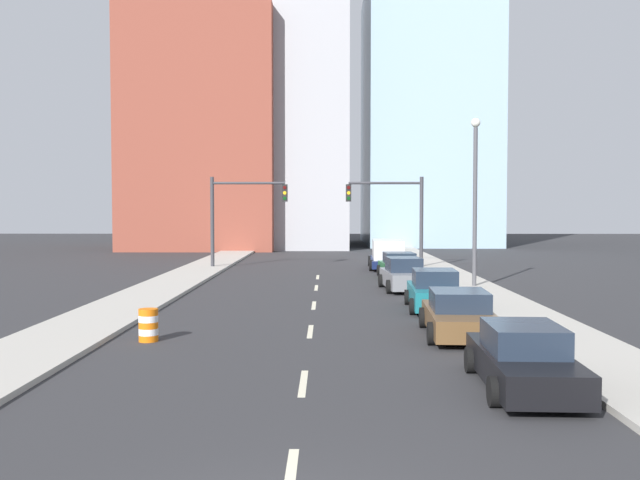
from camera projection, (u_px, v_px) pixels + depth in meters
sidewalk_left at (222, 259)px, 53.23m from camera, size 2.93×90.01×0.15m
sidewalk_right at (418, 259)px, 53.08m from camera, size 2.93×90.01×0.15m
lane_stripe_at_2m at (290, 477)px, 10.20m from camera, size 0.16×2.40×0.01m
lane_stripe_at_8m at (303, 383)px, 15.72m from camera, size 0.16×2.40×0.01m
lane_stripe_at_14m at (310, 331)px, 22.31m from camera, size 0.16×2.40×0.01m
lane_stripe_at_20m at (314, 305)px, 28.28m from camera, size 0.16×2.40×0.01m
lane_stripe_at_26m at (316, 288)px, 34.56m from camera, size 0.16×2.40×0.01m
lane_stripe_at_32m at (318, 277)px, 39.92m from camera, size 0.16×2.40×0.01m
building_brick_left at (207, 136)px, 69.81m from camera, size 14.00×16.00×21.93m
building_office_center at (289, 93)px, 73.51m from camera, size 12.00×20.00×31.51m
building_glass_right at (425, 116)px, 77.44m from camera, size 13.00×20.00×27.82m
traffic_signal_left at (235, 208)px, 45.50m from camera, size 4.95×0.35×5.87m
traffic_signal_right at (398, 208)px, 45.40m from camera, size 4.95×0.35×5.87m
traffic_barrel at (148, 325)px, 20.63m from camera, size 0.56×0.56×0.95m
street_lamp at (475, 190)px, 33.97m from camera, size 0.44×0.44×8.15m
sedan_black at (523, 359)px, 15.19m from camera, size 2.13×4.73×1.39m
sedan_brown at (459, 315)px, 21.48m from camera, size 2.33×4.83×1.39m
sedan_teal at (435, 292)px, 27.10m from camera, size 2.22×4.47×1.53m
sedan_gray at (404, 275)px, 33.55m from camera, size 2.19×4.47×1.55m
sedan_green at (399, 266)px, 39.55m from camera, size 2.29×4.33×1.41m
box_truck_navy at (388, 255)px, 45.56m from camera, size 2.59×6.22×1.85m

